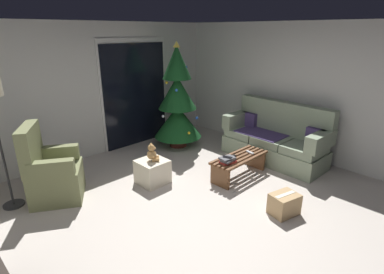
{
  "coord_description": "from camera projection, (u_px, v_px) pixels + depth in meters",
  "views": [
    {
      "loc": [
        -2.55,
        -2.29,
        2.35
      ],
      "look_at": [
        0.4,
        0.7,
        0.85
      ],
      "focal_mm": 28.26,
      "sensor_mm": 36.0,
      "label": 1
    }
  ],
  "objects": [
    {
      "name": "christmas_tree",
      "position": [
        177.0,
        102.0,
        6.15
      ],
      "size": [
        0.98,
        0.98,
        2.15
      ],
      "color": "#4C1E19",
      "rests_on": "ground"
    },
    {
      "name": "remote_silver",
      "position": [
        250.0,
        152.0,
        5.13
      ],
      "size": [
        0.07,
        0.16,
        0.02
      ],
      "primitive_type": "cube",
      "rotation": [
        0.0,
        0.0,
        6.08
      ],
      "color": "#ADADB2",
      "rests_on": "coffee_table"
    },
    {
      "name": "book_stack",
      "position": [
        228.0,
        160.0,
        4.74
      ],
      "size": [
        0.28,
        0.21,
        0.1
      ],
      "color": "#A32D28",
      "rests_on": "coffee_table"
    },
    {
      "name": "wall_right",
      "position": [
        315.0,
        94.0,
        5.48
      ],
      "size": [
        0.12,
        6.0,
        2.5
      ],
      "primitive_type": "cube",
      "color": "beige",
      "rests_on": "ground"
    },
    {
      "name": "cell_phone",
      "position": [
        227.0,
        157.0,
        4.71
      ],
      "size": [
        0.11,
        0.16,
        0.01
      ],
      "primitive_type": "cube",
      "rotation": [
        0.0,
        0.0,
        0.32
      ],
      "color": "black",
      "rests_on": "book_stack"
    },
    {
      "name": "remote_black",
      "position": [
        232.0,
        156.0,
        4.98
      ],
      "size": [
        0.16,
        0.08,
        0.02
      ],
      "primitive_type": "cube",
      "rotation": [
        0.0,
        0.0,
        1.36
      ],
      "color": "black",
      "rests_on": "coffee_table"
    },
    {
      "name": "armchair",
      "position": [
        52.0,
        173.0,
        4.33
      ],
      "size": [
        0.94,
        0.94,
        1.13
      ],
      "color": "olive",
      "rests_on": "ground"
    },
    {
      "name": "patio_door_frame",
      "position": [
        135.0,
        93.0,
        6.3
      ],
      "size": [
        1.6,
        0.02,
        2.2
      ],
      "primitive_type": "cube",
      "color": "silver",
      "rests_on": "ground"
    },
    {
      "name": "patio_door_glass",
      "position": [
        136.0,
        95.0,
        6.31
      ],
      "size": [
        1.5,
        0.02,
        2.1
      ],
      "primitive_type": "cube",
      "color": "black",
      "rests_on": "ground"
    },
    {
      "name": "ground_plane",
      "position": [
        208.0,
        217.0,
        4.01
      ],
      "size": [
        7.0,
        7.0,
        0.0
      ],
      "primitive_type": "plane",
      "color": "#BCB2A8"
    },
    {
      "name": "ottoman",
      "position": [
        152.0,
        172.0,
        4.86
      ],
      "size": [
        0.44,
        0.44,
        0.39
      ],
      "primitive_type": "cube",
      "color": "beige",
      "rests_on": "ground"
    },
    {
      "name": "coffee_table",
      "position": [
        239.0,
        163.0,
        5.05
      ],
      "size": [
        1.1,
        0.4,
        0.37
      ],
      "color": "brown",
      "rests_on": "ground"
    },
    {
      "name": "teddy_bear_honey",
      "position": [
        152.0,
        154.0,
        4.75
      ],
      "size": [
        0.22,
        0.21,
        0.29
      ],
      "color": "tan",
      "rests_on": "ottoman"
    },
    {
      "name": "cardboard_box_taped_mid_floor",
      "position": [
        284.0,
        204.0,
        4.04
      ],
      "size": [
        0.42,
        0.36,
        0.29
      ],
      "color": "tan",
      "rests_on": "ground"
    },
    {
      "name": "wall_back",
      "position": [
        88.0,
        92.0,
        5.65
      ],
      "size": [
        5.72,
        0.12,
        2.5
      ],
      "primitive_type": "cube",
      "color": "beige",
      "rests_on": "ground"
    },
    {
      "name": "couch",
      "position": [
        276.0,
        139.0,
        5.68
      ],
      "size": [
        0.84,
        1.96,
        1.08
      ],
      "color": "gray",
      "rests_on": "ground"
    }
  ]
}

